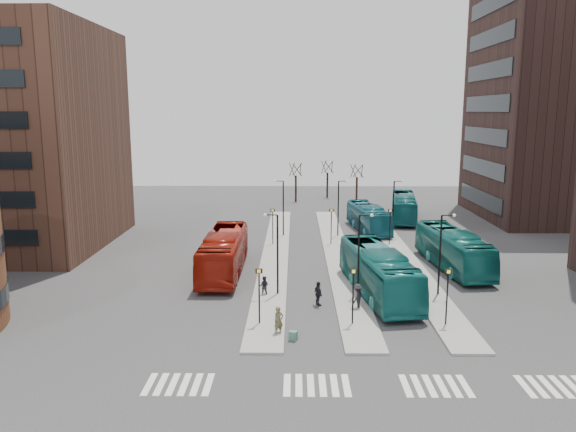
{
  "coord_description": "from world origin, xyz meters",
  "views": [
    {
      "loc": [
        -2.12,
        -22.3,
        13.67
      ],
      "look_at": [
        -2.7,
        23.69,
        5.0
      ],
      "focal_mm": 35.0,
      "sensor_mm": 36.0,
      "label": 1
    }
  ],
  "objects_px": {
    "commuter_a": "(264,286)",
    "commuter_c": "(358,297)",
    "teal_bus_a": "(378,272)",
    "teal_bus_c": "(453,249)",
    "commuter_b": "(318,294)",
    "teal_bus_b": "(368,218)",
    "teal_bus_d": "(404,207)",
    "traveller": "(279,321)",
    "suitcase": "(293,336)",
    "red_bus": "(224,253)"
  },
  "relations": [
    {
      "from": "commuter_a",
      "to": "commuter_c",
      "type": "height_order",
      "value": "commuter_c"
    },
    {
      "from": "teal_bus_a",
      "to": "teal_bus_c",
      "type": "xyz_separation_m",
      "value": [
        7.6,
        7.33,
        -0.08
      ]
    },
    {
      "from": "commuter_a",
      "to": "commuter_c",
      "type": "relative_size",
      "value": 0.83
    },
    {
      "from": "commuter_a",
      "to": "teal_bus_c",
      "type": "bearing_deg",
      "value": -146.12
    },
    {
      "from": "commuter_b",
      "to": "teal_bus_a",
      "type": "bearing_deg",
      "value": -85.81
    },
    {
      "from": "teal_bus_b",
      "to": "teal_bus_c",
      "type": "distance_m",
      "value": 16.4
    },
    {
      "from": "teal_bus_d",
      "to": "commuter_a",
      "type": "relative_size",
      "value": 7.82
    },
    {
      "from": "traveller",
      "to": "commuter_c",
      "type": "distance_m",
      "value": 7.1
    },
    {
      "from": "teal_bus_d",
      "to": "traveller",
      "type": "bearing_deg",
      "value": -102.56
    },
    {
      "from": "teal_bus_c",
      "to": "commuter_a",
      "type": "height_order",
      "value": "teal_bus_c"
    },
    {
      "from": "commuter_b",
      "to": "commuter_c",
      "type": "xyz_separation_m",
      "value": [
        2.71,
        -0.68,
        0.02
      ]
    },
    {
      "from": "suitcase",
      "to": "commuter_a",
      "type": "bearing_deg",
      "value": 125.82
    },
    {
      "from": "commuter_c",
      "to": "teal_bus_c",
      "type": "bearing_deg",
      "value": 166.26
    },
    {
      "from": "teal_bus_a",
      "to": "teal_bus_d",
      "type": "distance_m",
      "value": 30.4
    },
    {
      "from": "teal_bus_b",
      "to": "commuter_a",
      "type": "bearing_deg",
      "value": -123.04
    },
    {
      "from": "teal_bus_c",
      "to": "commuter_c",
      "type": "relative_size",
      "value": 6.74
    },
    {
      "from": "teal_bus_a",
      "to": "commuter_a",
      "type": "relative_size",
      "value": 8.49
    },
    {
      "from": "teal_bus_c",
      "to": "traveller",
      "type": "relative_size",
      "value": 6.73
    },
    {
      "from": "red_bus",
      "to": "traveller",
      "type": "relative_size",
      "value": 7.04
    },
    {
      "from": "traveller",
      "to": "commuter_b",
      "type": "height_order",
      "value": "traveller"
    },
    {
      "from": "red_bus",
      "to": "teal_bus_b",
      "type": "xyz_separation_m",
      "value": [
        14.48,
        17.23,
        -0.26
      ]
    },
    {
      "from": "red_bus",
      "to": "commuter_a",
      "type": "bearing_deg",
      "value": -57.55
    },
    {
      "from": "commuter_a",
      "to": "teal_bus_b",
      "type": "bearing_deg",
      "value": -106.34
    },
    {
      "from": "commuter_c",
      "to": "teal_bus_a",
      "type": "bearing_deg",
      "value": 177.69
    },
    {
      "from": "red_bus",
      "to": "teal_bus_c",
      "type": "xyz_separation_m",
      "value": [
        19.89,
        1.74,
        -0.08
      ]
    },
    {
      "from": "teal_bus_c",
      "to": "teal_bus_d",
      "type": "distance_m",
      "value": 22.11
    },
    {
      "from": "suitcase",
      "to": "traveller",
      "type": "height_order",
      "value": "traveller"
    },
    {
      "from": "teal_bus_b",
      "to": "teal_bus_a",
      "type": "bearing_deg",
      "value": -103.61
    },
    {
      "from": "teal_bus_a",
      "to": "teal_bus_b",
      "type": "relative_size",
      "value": 1.17
    },
    {
      "from": "teal_bus_a",
      "to": "teal_bus_b",
      "type": "xyz_separation_m",
      "value": [
        2.2,
        22.82,
        -0.26
      ]
    },
    {
      "from": "suitcase",
      "to": "teal_bus_a",
      "type": "distance_m",
      "value": 10.79
    },
    {
      "from": "traveller",
      "to": "red_bus",
      "type": "bearing_deg",
      "value": 75.71
    },
    {
      "from": "commuter_a",
      "to": "commuter_c",
      "type": "xyz_separation_m",
      "value": [
        6.69,
        -2.84,
        0.15
      ]
    },
    {
      "from": "suitcase",
      "to": "commuter_a",
      "type": "height_order",
      "value": "commuter_a"
    },
    {
      "from": "teal_bus_d",
      "to": "teal_bus_b",
      "type": "bearing_deg",
      "value": -119.77
    },
    {
      "from": "red_bus",
      "to": "commuter_a",
      "type": "relative_size",
      "value": 8.47
    },
    {
      "from": "teal_bus_a",
      "to": "traveller",
      "type": "bearing_deg",
      "value": -141.24
    },
    {
      "from": "teal_bus_d",
      "to": "commuter_c",
      "type": "relative_size",
      "value": 6.5
    },
    {
      "from": "commuter_b",
      "to": "traveller",
      "type": "bearing_deg",
      "value": 129.44
    },
    {
      "from": "teal_bus_a",
      "to": "commuter_a",
      "type": "height_order",
      "value": "teal_bus_a"
    },
    {
      "from": "teal_bus_a",
      "to": "commuter_a",
      "type": "xyz_separation_m",
      "value": [
        -8.55,
        -0.3,
        -1.03
      ]
    },
    {
      "from": "teal_bus_d",
      "to": "traveller",
      "type": "distance_m",
      "value": 40.06
    },
    {
      "from": "commuter_c",
      "to": "suitcase",
      "type": "bearing_deg",
      "value": -10.87
    },
    {
      "from": "teal_bus_c",
      "to": "commuter_c",
      "type": "xyz_separation_m",
      "value": [
        -9.46,
        -10.47,
        -0.8
      ]
    },
    {
      "from": "commuter_c",
      "to": "commuter_a",
      "type": "bearing_deg",
      "value": -84.63
    },
    {
      "from": "teal_bus_b",
      "to": "teal_bus_d",
      "type": "height_order",
      "value": "teal_bus_d"
    },
    {
      "from": "suitcase",
      "to": "teal_bus_c",
      "type": "relative_size",
      "value": 0.05
    },
    {
      "from": "red_bus",
      "to": "teal_bus_a",
      "type": "distance_m",
      "value": 13.49
    },
    {
      "from": "teal_bus_a",
      "to": "red_bus",
      "type": "bearing_deg",
      "value": 147.18
    },
    {
      "from": "commuter_a",
      "to": "commuter_b",
      "type": "xyz_separation_m",
      "value": [
        3.97,
        -2.16,
        0.13
      ]
    }
  ]
}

